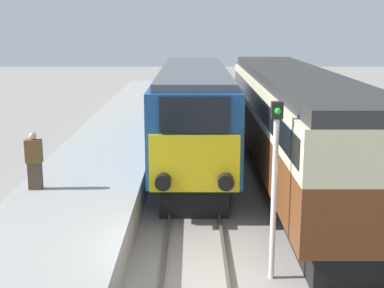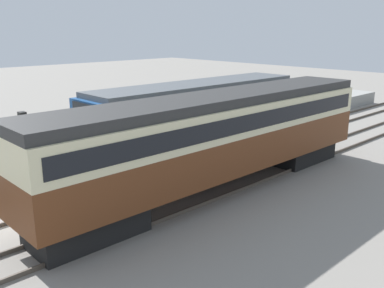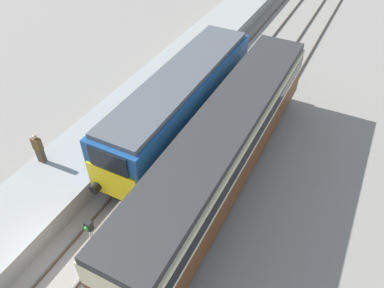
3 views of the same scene
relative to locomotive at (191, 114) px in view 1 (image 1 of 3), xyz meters
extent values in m
plane|color=gray|center=(0.00, -9.65, -2.16)|extent=(120.00, 120.00, 0.00)
cube|color=gray|center=(-3.30, -1.65, -1.66)|extent=(3.50, 50.00, 1.00)
cube|color=#4C4238|center=(-0.72, -4.65, -2.09)|extent=(0.07, 60.00, 0.14)
cube|color=#4C4238|center=(0.72, -4.65, -2.09)|extent=(0.07, 60.00, 0.14)
cube|color=#4C4238|center=(2.68, -4.65, -2.09)|extent=(0.07, 60.00, 0.14)
cube|color=#4C4238|center=(4.12, -4.65, -2.09)|extent=(0.07, 60.00, 0.14)
cube|color=black|center=(0.00, -3.53, -1.66)|extent=(2.03, 4.00, 1.00)
cube|color=black|center=(0.00, 3.61, -1.66)|extent=(2.03, 4.00, 1.00)
cube|color=navy|center=(0.00, 0.04, 0.18)|extent=(2.70, 12.14, 2.69)
cube|color=yellow|center=(0.00, -6.07, -0.36)|extent=(2.48, 0.10, 1.61)
cube|color=black|center=(0.00, -6.07, 0.99)|extent=(1.89, 0.10, 0.97)
cube|color=#4C5156|center=(0.00, 0.04, 1.65)|extent=(2.38, 11.66, 0.24)
cylinder|color=black|center=(-0.85, -6.28, -0.81)|extent=(0.44, 0.35, 0.44)
cylinder|color=black|center=(0.85, -6.28, -0.81)|extent=(0.44, 0.35, 0.44)
cube|color=black|center=(3.40, -8.18, -1.69)|extent=(1.89, 3.60, 0.95)
cube|color=black|center=(3.40, 3.81, -1.69)|extent=(1.89, 3.60, 0.95)
cube|color=brown|center=(3.40, -2.19, -0.47)|extent=(2.70, 16.38, 1.48)
cube|color=beige|center=(3.40, -2.19, 0.86)|extent=(2.71, 16.38, 1.17)
cube|color=black|center=(3.40, -2.19, 0.86)|extent=(2.75, 15.73, 0.64)
cube|color=#2D2D2D|center=(3.40, -2.19, 1.62)|extent=(2.48, 16.38, 0.36)
cube|color=#473828|center=(-4.45, -5.81, -0.78)|extent=(0.36, 0.24, 0.77)
cube|color=brown|center=(-4.45, -5.81, -0.07)|extent=(0.44, 0.26, 0.64)
sphere|color=tan|center=(-4.45, -5.81, 0.36)|extent=(0.21, 0.21, 0.21)
cylinder|color=silver|center=(1.70, -9.21, -0.36)|extent=(0.12, 0.12, 3.60)
cube|color=black|center=(1.70, -9.21, 1.62)|extent=(0.24, 0.20, 0.36)
sphere|color=green|center=(1.70, -9.32, 1.62)|extent=(0.14, 0.14, 0.14)
camera|label=1|loc=(-0.07, -20.16, 3.38)|focal=50.00mm
camera|label=2|loc=(14.61, -14.27, 4.27)|focal=40.00mm
camera|label=3|loc=(7.88, -14.08, 11.38)|focal=35.00mm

